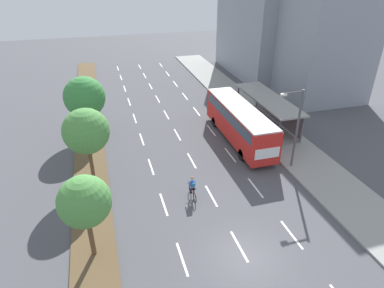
% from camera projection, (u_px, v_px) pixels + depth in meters
% --- Properties ---
extents(ground_plane, '(140.00, 140.00, 0.00)m').
position_uv_depth(ground_plane, '(245.00, 257.00, 19.13)').
color(ground_plane, '#4C4C51').
extents(median_strip, '(2.60, 52.00, 0.12)m').
position_uv_depth(median_strip, '(89.00, 128.00, 33.98)').
color(median_strip, brown).
rests_on(median_strip, ground).
extents(sidewalk_right, '(4.50, 52.00, 0.15)m').
position_uv_depth(sidewalk_right, '(248.00, 109.00, 38.25)').
color(sidewalk_right, gray).
rests_on(sidewalk_right, ground).
extents(lane_divider_left, '(0.14, 48.40, 0.01)m').
position_uv_depth(lane_divider_left, '(138.00, 128.00, 34.08)').
color(lane_divider_left, white).
rests_on(lane_divider_left, ground).
extents(lane_divider_center, '(0.14, 48.40, 0.01)m').
position_uv_depth(lane_divider_center, '(172.00, 124.00, 34.93)').
color(lane_divider_center, white).
rests_on(lane_divider_center, ground).
extents(lane_divider_right, '(0.14, 48.40, 0.01)m').
position_uv_depth(lane_divider_right, '(203.00, 120.00, 35.79)').
color(lane_divider_right, white).
rests_on(lane_divider_right, ground).
extents(bus_shelter, '(2.90, 10.08, 2.86)m').
position_uv_depth(bus_shelter, '(270.00, 108.00, 33.84)').
color(bus_shelter, gray).
rests_on(bus_shelter, sidewalk_right).
extents(bus, '(2.54, 11.29, 3.37)m').
position_uv_depth(bus, '(239.00, 120.00, 30.82)').
color(bus, red).
rests_on(bus, ground).
extents(cyclist, '(0.46, 1.82, 1.71)m').
position_uv_depth(cyclist, '(193.00, 188.00, 23.63)').
color(cyclist, black).
rests_on(cyclist, ground).
extents(median_tree_nearest, '(2.84, 2.84, 5.14)m').
position_uv_depth(median_tree_nearest, '(85.00, 202.00, 17.47)').
color(median_tree_nearest, brown).
rests_on(median_tree_nearest, median_strip).
extents(median_tree_second, '(3.36, 3.36, 5.75)m').
position_uv_depth(median_tree_second, '(86.00, 131.00, 23.99)').
color(median_tree_second, brown).
rests_on(median_tree_second, median_strip).
extents(median_tree_third, '(3.79, 3.79, 5.76)m').
position_uv_depth(median_tree_third, '(85.00, 97.00, 30.70)').
color(median_tree_third, brown).
rests_on(median_tree_third, median_strip).
extents(streetlight, '(1.91, 0.24, 6.50)m').
position_uv_depth(streetlight, '(296.00, 124.00, 25.74)').
color(streetlight, '#4C4C51').
rests_on(streetlight, sidewalk_right).
extents(building_near_right, '(8.92, 10.71, 16.38)m').
position_uv_depth(building_near_right, '(321.00, 27.00, 39.25)').
color(building_near_right, '#8E939E').
rests_on(building_near_right, ground).
extents(building_mid_right, '(10.49, 15.73, 15.32)m').
position_uv_depth(building_mid_right, '(270.00, 20.00, 47.90)').
color(building_mid_right, '#8E939E').
rests_on(building_mid_right, ground).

